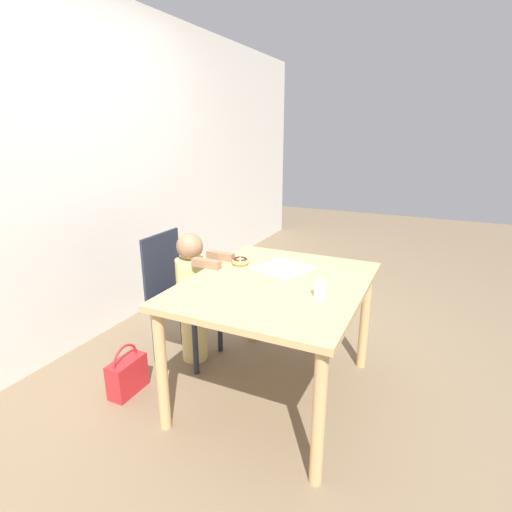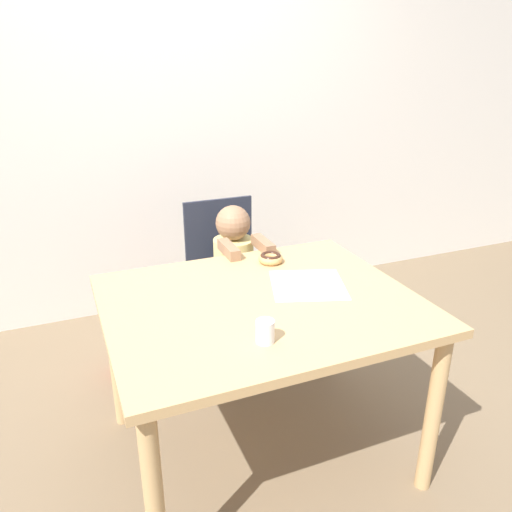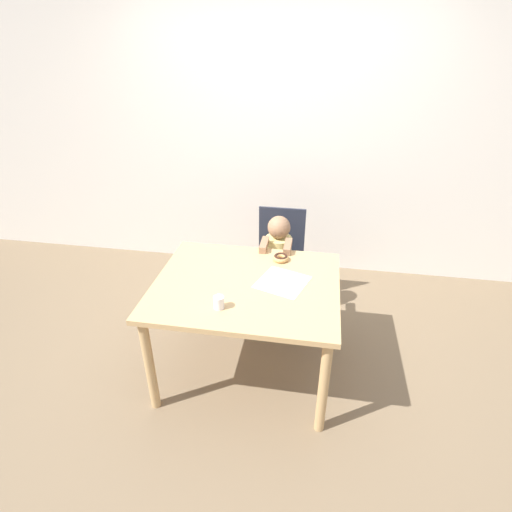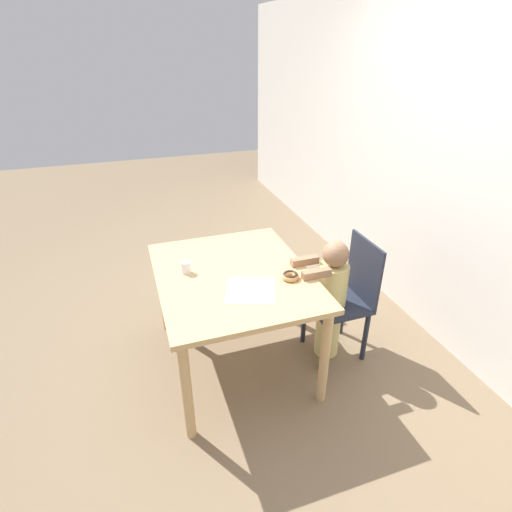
{
  "view_description": "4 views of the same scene",
  "coord_description": "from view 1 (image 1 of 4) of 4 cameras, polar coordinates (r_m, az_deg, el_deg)",
  "views": [
    {
      "loc": [
        -1.95,
        -0.79,
        1.54
      ],
      "look_at": [
        0.04,
        0.14,
        0.85
      ],
      "focal_mm": 28.0,
      "sensor_mm": 36.0,
      "label": 1
    },
    {
      "loc": [
        -0.67,
        -1.57,
        1.6
      ],
      "look_at": [
        0.04,
        0.14,
        0.85
      ],
      "focal_mm": 35.0,
      "sensor_mm": 36.0,
      "label": 2
    },
    {
      "loc": [
        0.41,
        -2.08,
        2.13
      ],
      "look_at": [
        0.04,
        0.14,
        0.85
      ],
      "focal_mm": 28.0,
      "sensor_mm": 36.0,
      "label": 3
    },
    {
      "loc": [
        2.14,
        -0.57,
        2.05
      ],
      "look_at": [
        0.04,
        0.14,
        0.85
      ],
      "focal_mm": 28.0,
      "sensor_mm": 36.0,
      "label": 4
    }
  ],
  "objects": [
    {
      "name": "ground_plane",
      "position": [
        2.6,
        2.66,
        -18.91
      ],
      "size": [
        12.0,
        12.0,
        0.0
      ],
      "primitive_type": "plane",
      "color": "#7A664C"
    },
    {
      "name": "wall_back",
      "position": [
        3.07,
        -25.58,
        10.29
      ],
      "size": [
        8.0,
        0.05,
        2.5
      ],
      "color": "silver",
      "rests_on": "ground_plane"
    },
    {
      "name": "dining_table",
      "position": [
        2.28,
        2.89,
        -5.81
      ],
      "size": [
        1.17,
        0.96,
        0.73
      ],
      "color": "tan",
      "rests_on": "ground_plane"
    },
    {
      "name": "chair",
      "position": [
        2.82,
        -11.01,
        -5.65
      ],
      "size": [
        0.38,
        0.4,
        0.89
      ],
      "color": "#232838",
      "rests_on": "ground_plane"
    },
    {
      "name": "child_figure",
      "position": [
        2.74,
        -9.01,
        -5.58
      ],
      "size": [
        0.22,
        0.38,
        0.91
      ],
      "color": "#E0D17F",
      "rests_on": "ground_plane"
    },
    {
      "name": "donut",
      "position": [
        2.53,
        -2.26,
        -0.72
      ],
      "size": [
        0.11,
        0.11,
        0.04
      ],
      "color": "tan",
      "rests_on": "dining_table"
    },
    {
      "name": "napkin",
      "position": [
        2.46,
        3.91,
        -1.74
      ],
      "size": [
        0.37,
        0.37,
        0.0
      ],
      "color": "white",
      "rests_on": "dining_table"
    },
    {
      "name": "handbag",
      "position": [
        2.66,
        -17.92,
        -15.81
      ],
      "size": [
        0.25,
        0.12,
        0.32
      ],
      "color": "red",
      "rests_on": "ground_plane"
    },
    {
      "name": "cup",
      "position": [
        2.06,
        9.13,
        -4.77
      ],
      "size": [
        0.06,
        0.06,
        0.08
      ],
      "color": "white",
      "rests_on": "dining_table"
    }
  ]
}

